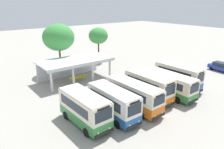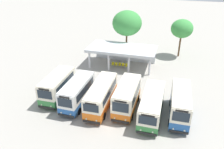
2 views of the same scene
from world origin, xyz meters
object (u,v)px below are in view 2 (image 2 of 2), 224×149
city_bus_second_in_row (77,92)px  waiting_chair_fourth_seat (123,65)px  city_bus_middle_cream (101,95)px  waiting_chair_middle_seat (120,65)px  waiting_chair_second_from_end (116,64)px  city_bus_fifth_blue (152,104)px  city_bus_far_end_green (180,103)px  city_bus_fourth_amber (127,96)px  waiting_chair_end_by_column (113,64)px  waiting_chair_fifth_seat (126,65)px  city_bus_nearest_orange (58,86)px

city_bus_second_in_row → waiting_chair_fourth_seat: bearing=76.0°
city_bus_middle_cream → waiting_chair_middle_seat: city_bus_middle_cream is taller
city_bus_second_in_row → city_bus_middle_cream: city_bus_second_in_row is taller
waiting_chair_second_from_end → waiting_chair_fourth_seat: 1.20m
waiting_chair_second_from_end → city_bus_middle_cream: bearing=-83.9°
city_bus_fifth_blue → city_bus_far_end_green: city_bus_far_end_green is taller
city_bus_fourth_amber → city_bus_far_end_green: 6.31m
city_bus_second_in_row → waiting_chair_fourth_seat: size_ratio=8.01×
city_bus_second_in_row → waiting_chair_end_by_column: size_ratio=8.01×
city_bus_fourth_amber → waiting_chair_fifth_seat: (-2.64, 11.58, -1.35)m
city_bus_nearest_orange → waiting_chair_fourth_seat: city_bus_nearest_orange is taller
waiting_chair_second_from_end → city_bus_nearest_orange: bearing=-113.6°
city_bus_second_in_row → waiting_chair_fifth_seat: size_ratio=8.01×
city_bus_fourth_amber → waiting_chair_end_by_column: size_ratio=7.86×
city_bus_nearest_orange → waiting_chair_middle_seat: size_ratio=7.78×
waiting_chair_second_from_end → waiting_chair_middle_seat: size_ratio=1.00×
city_bus_middle_cream → city_bus_fourth_amber: bearing=8.9°
city_bus_second_in_row → city_bus_nearest_orange: bearing=167.4°
city_bus_nearest_orange → city_bus_fifth_blue: 12.64m
city_bus_fourth_amber → city_bus_fifth_blue: size_ratio=0.88×
waiting_chair_end_by_column → city_bus_middle_cream: bearing=-81.1°
city_bus_nearest_orange → city_bus_far_end_green: city_bus_far_end_green is taller
city_bus_nearest_orange → waiting_chair_second_from_end: (5.02, 11.48, -1.31)m
city_bus_second_in_row → waiting_chair_end_by_column: bearing=84.1°
city_bus_nearest_orange → waiting_chair_second_from_end: bearing=66.4°
city_bus_nearest_orange → city_bus_far_end_green: bearing=0.3°
city_bus_middle_cream → waiting_chair_fourth_seat: 12.14m
city_bus_nearest_orange → waiting_chair_middle_seat: (5.62, 11.59, -1.31)m
city_bus_far_end_green → city_bus_middle_cream: bearing=-176.4°
waiting_chair_fifth_seat → waiting_chair_end_by_column: bearing=-178.7°
city_bus_far_end_green → waiting_chair_fifth_seat: city_bus_far_end_green is taller
city_bus_middle_cream → city_bus_fourth_amber: city_bus_fourth_amber is taller
city_bus_middle_cream → waiting_chair_second_from_end: bearing=96.1°
city_bus_second_in_row → city_bus_fourth_amber: size_ratio=1.02×
waiting_chair_end_by_column → waiting_chair_fourth_seat: bearing=1.8°
city_bus_fifth_blue → waiting_chair_end_by_column: size_ratio=8.92×
city_bus_far_end_green → waiting_chair_middle_seat: 15.41m
waiting_chair_end_by_column → waiting_chair_second_from_end: bearing=-1.0°
city_bus_fourth_amber → city_bus_far_end_green: size_ratio=0.96×
waiting_chair_middle_seat → waiting_chair_fifth_seat: size_ratio=1.00×
city_bus_nearest_orange → waiting_chair_end_by_column: city_bus_nearest_orange is taller
city_bus_far_end_green → waiting_chair_middle_seat: (-10.15, 11.52, -1.37)m
city_bus_nearest_orange → waiting_chair_end_by_column: (4.42, 11.49, -1.31)m
waiting_chair_middle_seat → waiting_chair_fourth_seat: 0.60m
city_bus_fourth_amber → waiting_chair_fourth_seat: 12.10m
city_bus_far_end_green → waiting_chair_second_from_end: size_ratio=8.18×
waiting_chair_second_from_end → waiting_chair_end_by_column: bearing=179.0°
city_bus_far_end_green → city_bus_fifth_blue: bearing=-165.3°
city_bus_middle_cream → city_bus_far_end_green: 9.48m
city_bus_nearest_orange → waiting_chair_fourth_seat: (6.22, 11.55, -1.31)m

